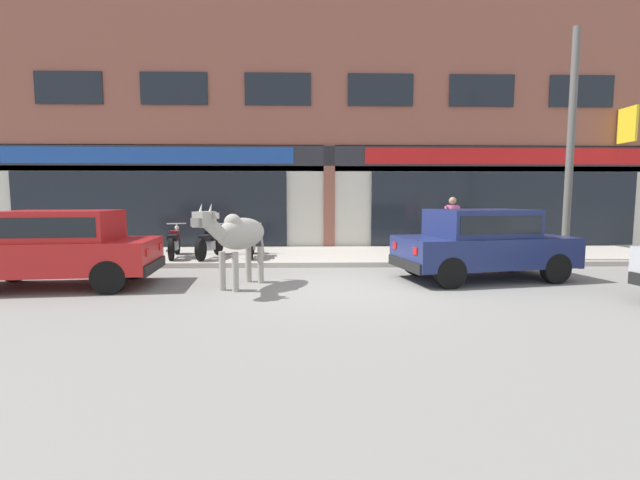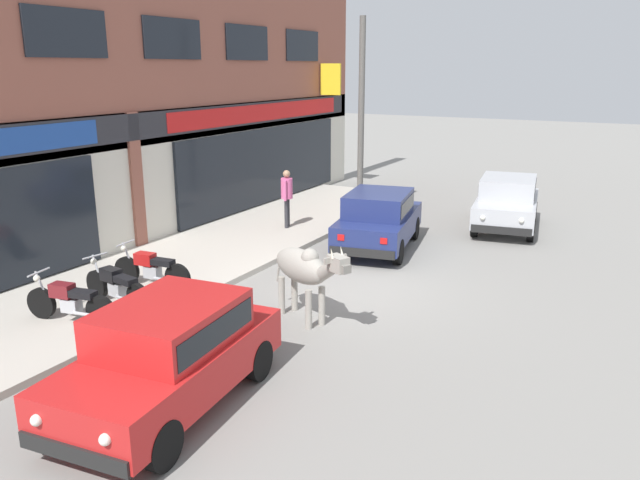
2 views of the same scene
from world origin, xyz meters
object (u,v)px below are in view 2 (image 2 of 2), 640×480
at_px(cow, 304,268).
at_px(motorcycle_0, 70,302).
at_px(car_2, 507,200).
at_px(utility_pole, 361,118).
at_px(pedestrian, 287,192).
at_px(car_0, 379,217).
at_px(car_1, 170,351).
at_px(motorcycle_2, 151,269).
at_px(motorcycle_1, 116,286).

xyz_separation_m(cow, motorcycle_0, (-2.27, 3.40, -0.49)).
bearing_deg(cow, car_2, -11.08).
relative_size(cow, car_2, 0.53).
xyz_separation_m(car_2, motorcycle_0, (-10.80, 5.07, -0.30)).
relative_size(cow, utility_pole, 0.35).
bearing_deg(pedestrian, car_0, -96.89).
bearing_deg(utility_pole, cow, -161.81).
bearing_deg(utility_pole, pedestrian, 158.38).
xyz_separation_m(car_1, motorcycle_2, (3.18, 3.34, -0.30)).
distance_m(car_0, motorcycle_1, 6.75).
bearing_deg(car_1, motorcycle_1, 56.69).
xyz_separation_m(cow, car_0, (4.91, 0.69, -0.19)).
relative_size(cow, motorcycle_0, 1.11).
distance_m(motorcycle_0, motorcycle_2, 2.05).
height_order(cow, car_1, cow).
distance_m(motorcycle_0, pedestrian, 7.56).
xyz_separation_m(car_0, pedestrian, (0.35, 2.91, 0.30)).
height_order(car_0, pedestrian, pedestrian).
bearing_deg(motorcycle_2, car_2, -30.33).
bearing_deg(pedestrian, utility_pole, -21.62).
xyz_separation_m(car_0, car_2, (3.62, -2.36, 0.00)).
bearing_deg(car_0, cow, -172.05).
bearing_deg(pedestrian, motorcycle_2, -178.48).
bearing_deg(motorcycle_1, motorcycle_0, 173.87).
bearing_deg(car_2, motorcycle_1, 153.18).
xyz_separation_m(car_1, car_2, (11.93, -1.78, 0.00)).
height_order(motorcycle_0, motorcycle_2, same).
xyz_separation_m(car_1, pedestrian, (8.66, 3.49, 0.30)).
xyz_separation_m(motorcycle_2, utility_pole, (8.05, -0.87, 2.47)).
bearing_deg(car_1, motorcycle_2, 46.45).
distance_m(car_0, motorcycle_0, 7.68).
distance_m(cow, motorcycle_1, 3.58).
bearing_deg(car_2, cow, 168.92).
relative_size(motorcycle_1, utility_pole, 0.32).
relative_size(car_0, pedestrian, 2.38).
distance_m(car_2, utility_pole, 4.82).
relative_size(car_2, motorcycle_2, 2.08).
relative_size(motorcycle_2, utility_pole, 0.32).
relative_size(motorcycle_0, pedestrian, 1.12).
relative_size(pedestrian, utility_pole, 0.28).
bearing_deg(car_0, motorcycle_0, 159.29).
bearing_deg(utility_pole, car_0, -147.13).
height_order(motorcycle_2, utility_pole, utility_pole).
relative_size(car_0, motorcycle_1, 2.11).
xyz_separation_m(cow, utility_pole, (7.84, 2.57, 1.97)).
bearing_deg(car_0, car_1, -176.00).
distance_m(car_1, motorcycle_2, 4.62).
relative_size(car_0, car_2, 1.01).
distance_m(car_1, motorcycle_0, 3.50).
bearing_deg(utility_pole, motorcycle_0, 175.32).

